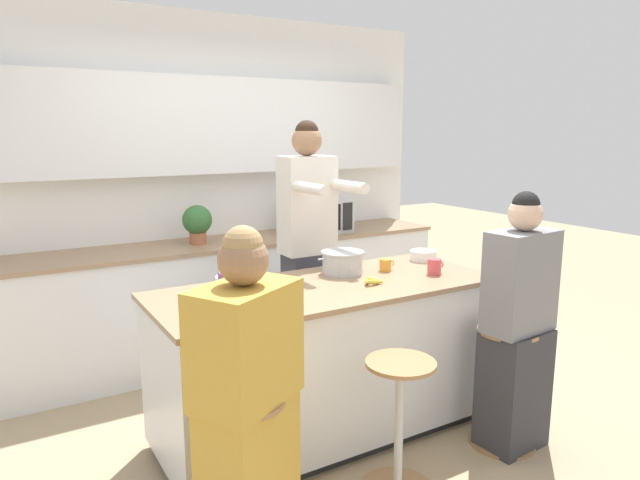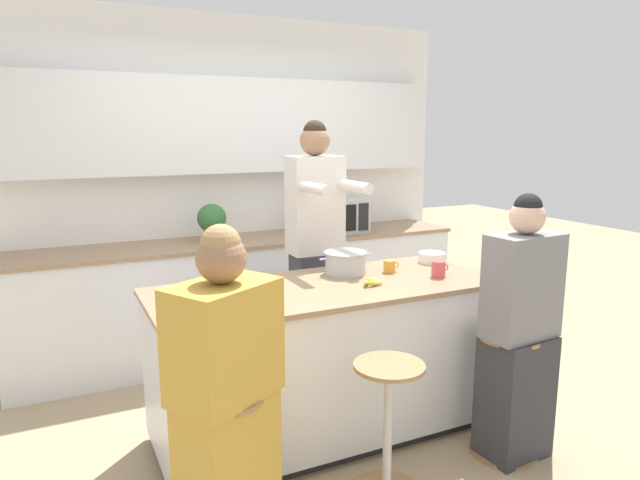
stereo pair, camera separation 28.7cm
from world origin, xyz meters
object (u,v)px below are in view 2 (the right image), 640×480
potted_plant (212,220)px  bar_stool_rightmost (507,393)px  banana_bunch (371,282)px  cooking_pot (345,263)px  coffee_cup_far (439,269)px  bar_stool_center (388,429)px  person_wrapped_blanket (226,401)px  kitchen_island (326,359)px  fruit_bowl (432,258)px  juice_carton (220,289)px  bar_stool_leftmost (226,468)px  microwave (335,216)px  coffee_cup_near (390,266)px  person_cooking (315,256)px  person_seated_near (519,341)px

potted_plant → bar_stool_rightmost: bearing=-62.7°
bar_stool_rightmost → banana_bunch: (-0.58, 0.51, 0.58)m
cooking_pot → coffee_cup_far: cooking_pot is taller
bar_stool_center → banana_bunch: (0.23, 0.55, 0.58)m
person_wrapped_blanket → banana_bunch: bearing=-1.4°
bar_stool_rightmost → kitchen_island: bearing=141.9°
coffee_cup_far → fruit_bowl: bearing=59.1°
bar_stool_center → juice_carton: bearing=141.7°
bar_stool_leftmost → microwave: microwave is taller
fruit_bowl → coffee_cup_near: 0.41m
bar_stool_leftmost → microwave: (1.59, 2.06, 0.72)m
fruit_bowl → bar_stool_leftmost: bearing=-153.4°
cooking_pot → banana_bunch: (0.00, -0.31, -0.05)m
cooking_pot → microwave: bearing=65.6°
person_cooking → bar_stool_rightmost: bearing=-65.5°
person_wrapped_blanket → banana_bunch: 1.19m
banana_bunch → kitchen_island: bearing=151.5°
bar_stool_rightmost → person_wrapped_blanket: person_wrapped_blanket is taller
person_seated_near → cooking_pot: bearing=121.0°
bar_stool_rightmost → banana_bunch: size_ratio=4.95×
bar_stool_leftmost → fruit_bowl: bearing=26.6°
person_cooking → person_seated_near: (0.60, -1.30, -0.27)m
banana_bunch → juice_carton: size_ratio=0.68×
bar_stool_rightmost → juice_carton: size_ratio=3.37×
person_wrapped_blanket → banana_bunch: person_wrapped_blanket is taller
coffee_cup_near → bar_stool_leftmost: bearing=-150.0°
potted_plant → coffee_cup_near: bearing=-60.7°
kitchen_island → bar_stool_leftmost: bearing=-141.0°
person_cooking → fruit_bowl: 0.79m
juice_carton → cooking_pot: bearing=20.9°
cooking_pot → coffee_cup_near: cooking_pot is taller
bar_stool_leftmost → juice_carton: juice_carton is taller
cooking_pot → coffee_cup_far: bearing=-34.0°
bar_stool_center → cooking_pot: cooking_pot is taller
coffee_cup_far → person_wrapped_blanket: bearing=-160.2°
bar_stool_leftmost → coffee_cup_near: size_ratio=6.51×
juice_carton → microwave: (1.44, 1.56, 0.07)m
fruit_bowl → person_wrapped_blanket: bearing=-152.8°
bar_stool_center → person_seated_near: size_ratio=0.47×
bar_stool_leftmost → bar_stool_rightmost: same height
bar_stool_center → coffee_cup_near: size_ratio=6.51×
bar_stool_center → person_seated_near: person_seated_near is taller
cooking_pot → juice_carton: bearing=-159.1°
juice_carton → potted_plant: 1.65m
kitchen_island → bar_stool_rightmost: bearing=-38.1°
bar_stool_leftmost → potted_plant: (0.54, 2.10, 0.75)m
coffee_cup_far → microwave: microwave is taller
person_cooking → kitchen_island: bearing=-110.1°
person_seated_near → banana_bunch: person_seated_near is taller
kitchen_island → potted_plant: size_ratio=6.75×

